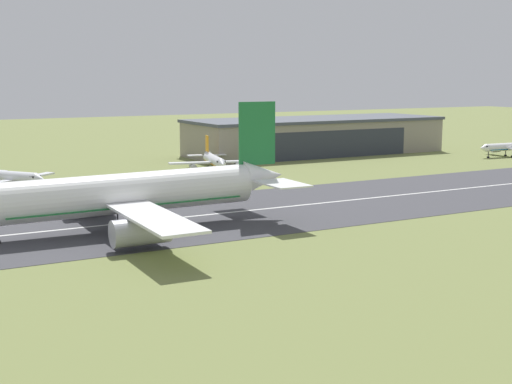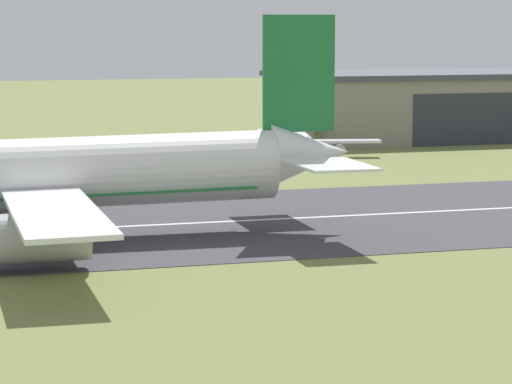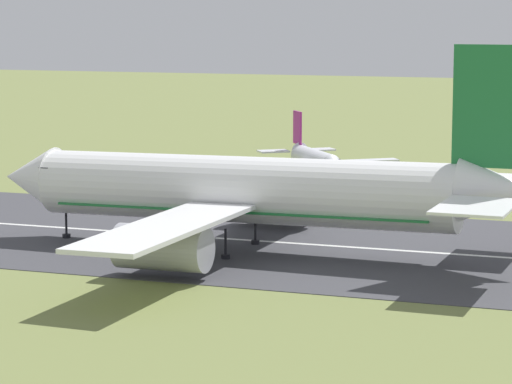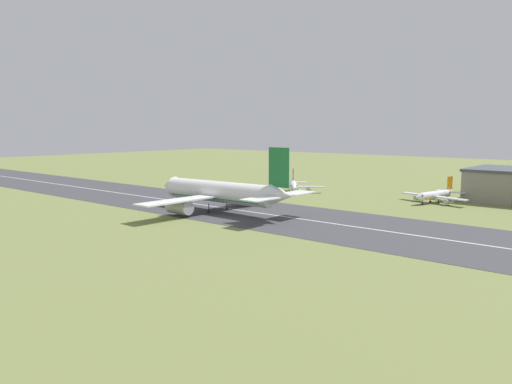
# 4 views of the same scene
# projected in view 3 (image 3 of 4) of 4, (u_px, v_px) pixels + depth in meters

# --- Properties ---
(airplane_landing) EXTENTS (55.24, 56.24, 20.12)m
(airplane_landing) POSITION_uv_depth(u_px,v_px,m) (248.00, 192.00, 115.82)
(airplane_landing) COLOR white
(airplane_landing) RESTS_ON ground_plane
(airplane_parked_centre) EXTENTS (20.52, 18.99, 8.99)m
(airplane_parked_centre) POSITION_uv_depth(u_px,v_px,m) (314.00, 160.00, 166.35)
(airplane_parked_centre) COLOR silver
(airplane_parked_centre) RESTS_ON ground_plane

